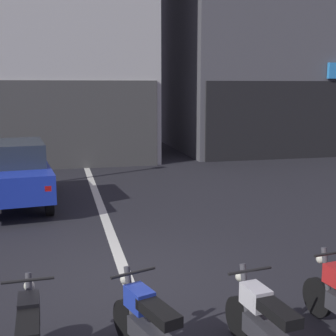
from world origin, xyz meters
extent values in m
plane|color=#232328|center=(0.00, 0.00, 0.00)|extent=(120.00, 120.00, 0.00)
cube|color=silver|center=(0.00, 6.00, 0.00)|extent=(0.20, 18.00, 0.01)
cube|color=#454543|center=(-1.64, 10.34, 1.60)|extent=(8.63, 0.10, 3.20)
cube|color=#56565B|center=(9.85, 14.38, 6.95)|extent=(10.72, 7.37, 13.90)
cube|color=black|center=(9.85, 10.64, 1.60)|extent=(10.29, 0.10, 3.20)
cylinder|color=black|center=(-1.53, 6.71, 0.32)|extent=(0.25, 0.66, 0.64)
cylinder|color=black|center=(-1.25, 4.12, 0.32)|extent=(0.25, 0.66, 0.64)
cube|color=#1E38BF|center=(-2.16, 5.33, 0.75)|extent=(2.19, 4.27, 0.66)
cube|color=#2D3842|center=(-2.14, 5.18, 1.36)|extent=(1.75, 2.12, 0.56)
cube|color=red|center=(-1.24, 3.40, 0.80)|extent=(0.15, 0.07, 0.12)
cylinder|color=black|center=(-1.35, -1.68, 0.26)|extent=(0.09, 0.52, 0.52)
cube|color=black|center=(-1.33, -2.46, 0.72)|extent=(0.24, 0.61, 0.12)
cube|color=black|center=(-1.34, -2.05, 0.70)|extent=(0.23, 0.37, 0.24)
cylinder|color=#4C4C51|center=(-1.35, -1.83, 0.63)|extent=(0.08, 0.24, 0.70)
cylinder|color=black|center=(-1.35, -1.91, 0.95)|extent=(0.55, 0.05, 0.04)
sphere|color=silver|center=(-1.35, -1.70, 0.80)|extent=(0.12, 0.12, 0.12)
cylinder|color=black|center=(-0.29, -1.76, 0.26)|extent=(0.23, 0.52, 0.52)
cube|color=black|center=(-0.04, -2.50, 0.72)|extent=(0.40, 0.64, 0.12)
cube|color=#233DB7|center=(-0.17, -2.11, 0.70)|extent=(0.32, 0.41, 0.24)
cylinder|color=#4C4C51|center=(-0.24, -1.90, 0.63)|extent=(0.14, 0.25, 0.70)
cylinder|color=black|center=(-0.21, -1.97, 0.95)|extent=(0.53, 0.21, 0.04)
sphere|color=silver|center=(-0.28, -1.78, 0.80)|extent=(0.12, 0.12, 0.12)
cylinder|color=black|center=(1.05, -1.99, 0.26)|extent=(0.14, 0.52, 0.52)
cube|color=#38383D|center=(1.13, -2.61, 0.37)|extent=(0.30, 0.76, 0.22)
cube|color=black|center=(1.16, -2.76, 0.72)|extent=(0.30, 0.62, 0.12)
cube|color=silver|center=(1.10, -2.35, 0.70)|extent=(0.27, 0.39, 0.24)
cylinder|color=#4C4C51|center=(1.07, -2.14, 0.63)|extent=(0.10, 0.24, 0.70)
cylinder|color=black|center=(1.08, -2.22, 0.95)|extent=(0.55, 0.11, 0.04)
sphere|color=silver|center=(1.05, -2.01, 0.80)|extent=(0.12, 0.12, 0.12)
cylinder|color=black|center=(2.28, -1.71, 0.26)|extent=(0.15, 0.52, 0.52)
cylinder|color=#4C4C51|center=(2.30, -1.86, 0.63)|extent=(0.10, 0.24, 0.70)
cylinder|color=black|center=(2.31, -1.94, 0.95)|extent=(0.55, 0.12, 0.04)
sphere|color=silver|center=(2.28, -1.73, 0.80)|extent=(0.12, 0.12, 0.12)
camera|label=1|loc=(-0.96, -6.82, 3.01)|focal=49.57mm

